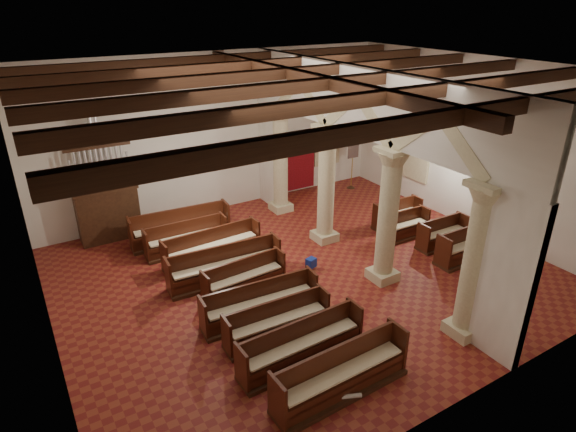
# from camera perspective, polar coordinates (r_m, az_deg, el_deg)

# --- Properties ---
(floor) EXTENTS (14.00, 14.00, 0.00)m
(floor) POSITION_cam_1_polar(r_m,az_deg,el_deg) (14.86, 1.97, -6.74)
(floor) COLOR maroon
(floor) RESTS_ON ground
(ceiling) EXTENTS (14.00, 14.00, 0.00)m
(ceiling) POSITION_cam_1_polar(r_m,az_deg,el_deg) (12.82, 2.37, 16.84)
(ceiling) COLOR black
(ceiling) RESTS_ON wall_back
(wall_back) EXTENTS (14.00, 0.02, 6.00)m
(wall_back) POSITION_cam_1_polar(r_m,az_deg,el_deg) (18.62, -8.14, 9.62)
(wall_back) COLOR white
(wall_back) RESTS_ON floor
(wall_front) EXTENTS (14.00, 0.02, 6.00)m
(wall_front) POSITION_cam_1_polar(r_m,az_deg,el_deg) (9.62, 22.25, -6.82)
(wall_front) COLOR white
(wall_front) RESTS_ON floor
(wall_left) EXTENTS (0.02, 12.00, 6.00)m
(wall_left) POSITION_cam_1_polar(r_m,az_deg,el_deg) (11.60, -28.24, -2.56)
(wall_left) COLOR white
(wall_left) RESTS_ON floor
(wall_right) EXTENTS (0.02, 12.00, 6.00)m
(wall_right) POSITION_cam_1_polar(r_m,az_deg,el_deg) (18.19, 21.13, 7.86)
(wall_right) COLOR white
(wall_right) RESTS_ON floor
(ceiling_beams) EXTENTS (13.80, 11.80, 0.30)m
(ceiling_beams) POSITION_cam_1_polar(r_m,az_deg,el_deg) (12.85, 2.35, 16.05)
(ceiling_beams) COLOR #3E2414
(ceiling_beams) RESTS_ON wall_back
(arcade) EXTENTS (0.90, 11.90, 6.00)m
(arcade) POSITION_cam_1_polar(r_m,az_deg,el_deg) (14.39, 8.24, 7.52)
(arcade) COLOR beige
(arcade) RESTS_ON floor
(window_right_a) EXTENTS (0.03, 1.00, 2.20)m
(window_right_a) POSITION_cam_1_polar(r_m,az_deg,el_deg) (17.58, 24.44, 3.99)
(window_right_a) COLOR #316E4F
(window_right_a) RESTS_ON wall_right
(window_right_b) EXTENTS (0.03, 1.00, 2.20)m
(window_right_b) POSITION_cam_1_polar(r_m,az_deg,el_deg) (19.94, 15.20, 7.61)
(window_right_b) COLOR #316E4F
(window_right_b) RESTS_ON wall_right
(window_back) EXTENTS (1.00, 0.03, 2.20)m
(window_back) POSITION_cam_1_polar(r_m,az_deg,el_deg) (21.20, 4.62, 9.37)
(window_back) COLOR #316E4F
(window_back) RESTS_ON wall_back
(pipe_organ) EXTENTS (2.10, 0.85, 4.40)m
(pipe_organ) POSITION_cam_1_polar(r_m,az_deg,el_deg) (17.48, -20.75, 1.59)
(pipe_organ) COLOR #3E2414
(pipe_organ) RESTS_ON floor
(lectern) EXTENTS (0.61, 0.63, 1.34)m
(lectern) POSITION_cam_1_polar(r_m,az_deg,el_deg) (17.88, -18.42, -0.41)
(lectern) COLOR #3D2213
(lectern) RESTS_ON floor
(dossal_curtain) EXTENTS (1.80, 0.07, 2.17)m
(dossal_curtain) POSITION_cam_1_polar(r_m,az_deg,el_deg) (20.64, 1.21, 6.02)
(dossal_curtain) COLOR maroon
(dossal_curtain) RESTS_ON floor
(processional_banner) EXTENTS (0.56, 0.71, 2.44)m
(processional_banner) POSITION_cam_1_polar(r_m,az_deg,el_deg) (21.27, 7.59, 5.35)
(processional_banner) COLOR #3E2414
(processional_banner) RESTS_ON floor
(hymnal_box_a) EXTENTS (0.33, 0.29, 0.28)m
(hymnal_box_a) POSITION_cam_1_polar(r_m,az_deg,el_deg) (11.32, 7.32, -17.00)
(hymnal_box_a) COLOR navy
(hymnal_box_a) RESTS_ON floor
(hymnal_box_b) EXTENTS (0.39, 0.32, 0.36)m
(hymnal_box_b) POSITION_cam_1_polar(r_m,az_deg,el_deg) (12.38, 3.76, -12.42)
(hymnal_box_b) COLOR #16179B
(hymnal_box_b) RESTS_ON floor
(hymnal_box_c) EXTENTS (0.34, 0.31, 0.29)m
(hymnal_box_c) POSITION_cam_1_polar(r_m,az_deg,el_deg) (14.91, 2.75, -5.55)
(hymnal_box_c) COLOR navy
(hymnal_box_c) RESTS_ON floor
(tube_heater_a) EXTENTS (0.90, 0.48, 0.09)m
(tube_heater_a) POSITION_cam_1_polar(r_m,az_deg,el_deg) (10.69, 6.07, -20.57)
(tube_heater_a) COLOR white
(tube_heater_a) RESTS_ON floor
(tube_heater_b) EXTENTS (1.14, 0.14, 0.11)m
(tube_heater_b) POSITION_cam_1_polar(r_m,az_deg,el_deg) (11.07, 3.09, -18.48)
(tube_heater_b) COLOR white
(tube_heater_b) RESTS_ON floor
(nave_pew_0) EXTENTS (3.23, 0.83, 1.12)m
(nave_pew_0) POSITION_cam_1_polar(r_m,az_deg,el_deg) (10.76, 6.32, -18.67)
(nave_pew_0) COLOR #3E2414
(nave_pew_0) RESTS_ON floor
(nave_pew_1) EXTENTS (3.16, 0.78, 1.04)m
(nave_pew_1) POSITION_cam_1_polar(r_m,az_deg,el_deg) (11.45, 1.64, -15.53)
(nave_pew_1) COLOR #3E2414
(nave_pew_1) RESTS_ON floor
(nave_pew_2) EXTENTS (2.75, 0.76, 0.99)m
(nave_pew_2) POSITION_cam_1_polar(r_m,az_deg,el_deg) (12.14, -1.26, -12.92)
(nave_pew_2) COLOR #3E2414
(nave_pew_2) RESTS_ON floor
(nave_pew_3) EXTENTS (3.18, 0.90, 1.04)m
(nave_pew_3) POSITION_cam_1_polar(r_m,az_deg,el_deg) (12.76, -3.29, -10.79)
(nave_pew_3) COLOR #3E2414
(nave_pew_3) RESTS_ON floor
(nave_pew_4) EXTENTS (2.52, 0.81, 0.98)m
(nave_pew_4) POSITION_cam_1_polar(r_m,az_deg,el_deg) (13.87, -5.16, -7.75)
(nave_pew_4) COLOR #3E2414
(nave_pew_4) RESTS_ON floor
(nave_pew_5) EXTENTS (3.45, 0.94, 1.10)m
(nave_pew_5) POSITION_cam_1_polar(r_m,az_deg,el_deg) (14.42, -7.45, -6.35)
(nave_pew_5) COLOR #3E2414
(nave_pew_5) RESTS_ON floor
(nave_pew_6) EXTENTS (3.24, 0.86, 1.06)m
(nave_pew_6) POSITION_cam_1_polar(r_m,az_deg,el_deg) (15.53, -8.90, -4.11)
(nave_pew_6) COLOR #3E2414
(nave_pew_6) RESTS_ON floor
(nave_pew_7) EXTENTS (2.74, 0.76, 1.03)m
(nave_pew_7) POSITION_cam_1_polar(r_m,az_deg,el_deg) (16.27, -11.91, -2.99)
(nave_pew_7) COLOR #3E2414
(nave_pew_7) RESTS_ON floor
(nave_pew_8) EXTENTS (3.44, 1.00, 1.15)m
(nave_pew_8) POSITION_cam_1_polar(r_m,az_deg,el_deg) (16.96, -12.57, -1.73)
(nave_pew_8) COLOR #3E2414
(nave_pew_8) RESTS_ON floor
(aisle_pew_0) EXTENTS (1.81, 0.74, 1.08)m
(aisle_pew_0) POSITION_cam_1_polar(r_m,az_deg,el_deg) (16.26, 19.91, -3.94)
(aisle_pew_0) COLOR #3E2414
(aisle_pew_0) RESTS_ON floor
(aisle_pew_1) EXTENTS (1.88, 0.71, 0.99)m
(aisle_pew_1) POSITION_cam_1_polar(r_m,az_deg,el_deg) (17.05, 17.80, -2.38)
(aisle_pew_1) COLOR #3E2414
(aisle_pew_1) RESTS_ON floor
(aisle_pew_2) EXTENTS (1.81, 0.69, 0.97)m
(aisle_pew_2) POSITION_cam_1_polar(r_m,az_deg,el_deg) (17.29, 13.66, -1.50)
(aisle_pew_2) COLOR #3E2414
(aisle_pew_2) RESTS_ON floor
(aisle_pew_3) EXTENTS (1.89, 0.76, 1.01)m
(aisle_pew_3) POSITION_cam_1_polar(r_m,az_deg,el_deg) (18.04, 12.79, -0.24)
(aisle_pew_3) COLOR #3E2414
(aisle_pew_3) RESTS_ON floor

